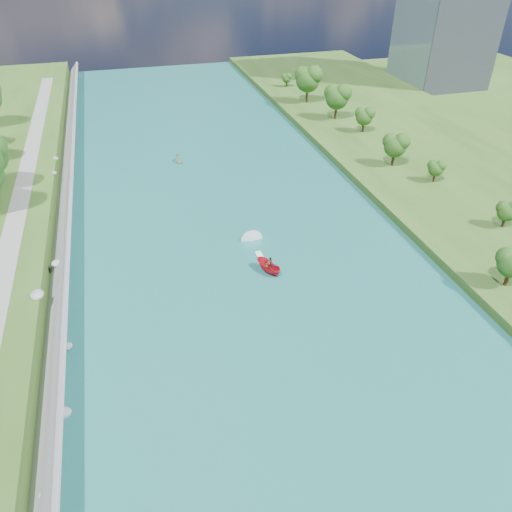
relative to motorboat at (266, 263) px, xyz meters
name	(u,v)px	position (x,y,z in m)	size (l,w,h in m)	color
ground	(277,336)	(-2.95, -14.28, -0.87)	(260.00, 260.00, 0.00)	#2D5119
river_water	(237,250)	(-2.95, 5.72, -0.82)	(55.00, 240.00, 0.10)	#185C58
berm_east	(508,204)	(46.55, 5.72, -0.12)	(44.00, 240.00, 1.50)	#2D5119
riprap_bank	(59,270)	(-28.80, 4.92, 0.92)	(4.89, 236.00, 4.53)	slate
riverside_path	(5,264)	(-35.45, 5.72, 2.68)	(3.00, 200.00, 0.10)	gray
trees_east	(421,162)	(33.73, 15.23, 5.41)	(13.62, 142.64, 11.49)	#124514
motorboat	(266,263)	(0.00, 0.00, 0.00)	(3.60, 19.21, 2.11)	red
raft	(178,161)	(-6.69, 41.59, -0.39)	(3.20, 3.54, 1.71)	#93959C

